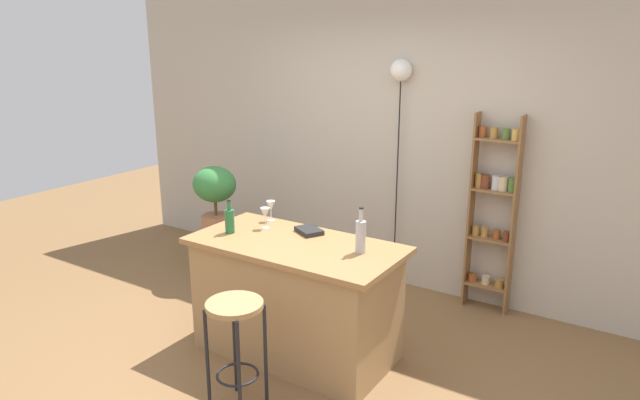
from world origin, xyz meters
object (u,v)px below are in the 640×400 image
(bottle_sauce_amber, at_px, (230,220))
(wine_glass_left, at_px, (271,207))
(spice_shelf, at_px, (493,209))
(bottle_olive_oil, at_px, (361,236))
(pendant_globe_light, at_px, (401,75))
(potted_plant, at_px, (215,196))
(plant_stool, at_px, (218,257))
(cookbook, at_px, (309,231))
(wine_glass_center, at_px, (265,214))
(bar_stool, at_px, (235,330))

(bottle_sauce_amber, bearing_deg, wine_glass_left, 78.92)
(spice_shelf, height_order, bottle_sauce_amber, spice_shelf)
(bottle_olive_oil, bearing_deg, pendant_globe_light, 106.19)
(potted_plant, distance_m, wine_glass_left, 1.16)
(plant_stool, xyz_separation_m, bottle_olive_oil, (1.99, -0.71, 0.82))
(cookbook, bearing_deg, bottle_sauce_amber, -119.36)
(plant_stool, distance_m, wine_glass_center, 1.53)
(wine_glass_left, bearing_deg, potted_plant, 155.77)
(plant_stool, xyz_separation_m, cookbook, (1.47, -0.56, 0.71))
(spice_shelf, xyz_separation_m, pendant_globe_light, (-0.90, 0.03, 1.07))
(plant_stool, relative_size, wine_glass_left, 2.24)
(bottle_olive_oil, bearing_deg, wine_glass_left, 165.89)
(plant_stool, relative_size, pendant_globe_light, 0.17)
(wine_glass_left, relative_size, cookbook, 0.78)
(bar_stool, xyz_separation_m, cookbook, (-0.11, 0.99, 0.35))
(spice_shelf, bearing_deg, wine_glass_center, -134.63)
(bottle_sauce_amber, distance_m, wine_glass_center, 0.28)
(wine_glass_center, bearing_deg, bottle_sauce_amber, -124.90)
(bar_stool, height_order, bottle_sauce_amber, bottle_sauce_amber)
(potted_plant, xyz_separation_m, bottle_sauce_amber, (0.96, -0.87, 0.16))
(spice_shelf, bearing_deg, cookbook, -128.19)
(plant_stool, xyz_separation_m, pendant_globe_light, (1.57, 0.75, 1.80))
(potted_plant, relative_size, pendant_globe_light, 0.35)
(spice_shelf, relative_size, cookbook, 8.14)
(wine_glass_left, distance_m, pendant_globe_light, 1.66)
(plant_stool, xyz_separation_m, potted_plant, (0.00, 0.00, 0.64))
(wine_glass_center, height_order, pendant_globe_light, pendant_globe_light)
(wine_glass_left, bearing_deg, spice_shelf, 39.81)
(cookbook, bearing_deg, bar_stool, -55.37)
(plant_stool, bearing_deg, bottle_sauce_amber, -42.18)
(bar_stool, height_order, wine_glass_left, wine_glass_left)
(spice_shelf, bearing_deg, bar_stool, -111.62)
(wine_glass_left, bearing_deg, cookbook, -11.48)
(spice_shelf, distance_m, bottle_sauce_amber, 2.20)
(potted_plant, relative_size, bottle_sauce_amber, 2.88)
(cookbook, bearing_deg, potted_plant, -172.35)
(bottle_olive_oil, bearing_deg, wine_glass_center, 175.89)
(spice_shelf, bearing_deg, pendant_globe_light, 178.00)
(wine_glass_center, bearing_deg, cookbook, 14.63)
(potted_plant, relative_size, wine_glass_center, 4.54)
(bottle_sauce_amber, distance_m, wine_glass_left, 0.41)
(bottle_olive_oil, height_order, wine_glass_left, bottle_olive_oil)
(spice_shelf, xyz_separation_m, cookbook, (-1.01, -1.28, -0.01))
(bar_stool, height_order, pendant_globe_light, pendant_globe_light)
(bottle_olive_oil, relative_size, bottle_sauce_amber, 1.26)
(plant_stool, bearing_deg, wine_glass_center, -29.90)
(bar_stool, height_order, spice_shelf, spice_shelf)
(bottle_olive_oil, xyz_separation_m, pendant_globe_light, (-0.42, 1.46, 0.98))
(bottle_olive_oil, distance_m, bottle_sauce_amber, 1.04)
(pendant_globe_light, bearing_deg, spice_shelf, -2.00)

